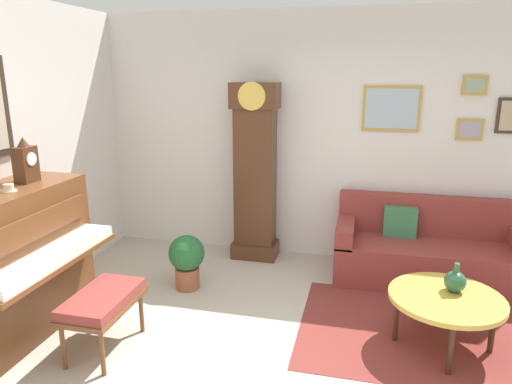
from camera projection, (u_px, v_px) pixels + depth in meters
name	position (u px, v px, depth m)	size (l,w,h in m)	color
ground_plane	(279.00, 381.00, 3.38)	(6.40, 6.00, 0.10)	#B2A899
wall_back	(322.00, 138.00, 5.26)	(5.30, 0.13, 2.80)	silver
area_rug	(426.00, 334.00, 3.88)	(2.10, 1.50, 0.01)	maroon
piano	(10.00, 265.00, 3.74)	(0.87, 1.44, 1.24)	brown
piano_bench	(102.00, 302.00, 3.58)	(0.42, 0.70, 0.48)	brown
grandfather_clock	(255.00, 177.00, 5.27)	(0.52, 0.34, 2.03)	#4C2B19
couch	(428.00, 251.00, 4.85)	(1.90, 0.80, 0.84)	maroon
coffee_table	(446.00, 299.00, 3.61)	(0.88, 0.88, 0.44)	gold
mantel_clock	(26.00, 162.00, 3.84)	(0.13, 0.18, 0.38)	#4C2B19
teacup	(9.00, 189.00, 3.57)	(0.12, 0.12, 0.06)	beige
green_jug	(455.00, 281.00, 3.65)	(0.17, 0.17, 0.24)	#234C33
potted_plant	(187.00, 258.00, 4.63)	(0.36, 0.36, 0.56)	#935138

